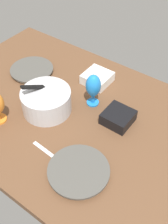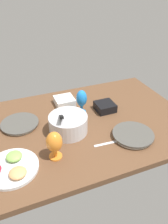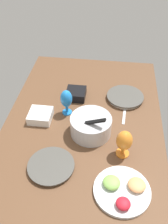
% 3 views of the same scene
% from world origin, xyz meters
% --- Properties ---
extents(ground_plane, '(1.60, 1.04, 0.04)m').
position_xyz_m(ground_plane, '(0.00, 0.00, -0.02)').
color(ground_plane, brown).
extents(dinner_plate_left, '(0.27, 0.27, 0.03)m').
position_xyz_m(dinner_plate_left, '(-0.27, 0.27, 0.02)').
color(dinner_plate_left, silver).
rests_on(dinner_plate_left, ground_plane).
extents(dinner_plate_right, '(0.26, 0.26, 0.02)m').
position_xyz_m(dinner_plate_right, '(0.39, -0.13, 0.01)').
color(dinner_plate_right, silver).
rests_on(dinner_plate_right, ground_plane).
extents(mixing_bowl, '(0.26, 0.26, 0.19)m').
position_xyz_m(mixing_bowl, '(0.10, 0.06, 0.07)').
color(mixing_bowl, silver).
rests_on(mixing_bowl, ground_plane).
extents(fruit_platter, '(0.30, 0.30, 0.05)m').
position_xyz_m(fruit_platter, '(0.50, 0.26, 0.02)').
color(fruit_platter, silver).
rests_on(fruit_platter, ground_plane).
extents(hurricane_glass_blue, '(0.08, 0.08, 0.19)m').
position_xyz_m(hurricane_glass_blue, '(-0.07, -0.12, 0.12)').
color(hurricane_glass_blue, '#2082E1').
rests_on(hurricane_glass_blue, ground_plane).
extents(hurricane_glass_orange, '(0.09, 0.09, 0.18)m').
position_xyz_m(hurricane_glass_orange, '(0.25, 0.26, 0.11)').
color(hurricane_glass_orange, orange).
rests_on(hurricane_glass_orange, ground_plane).
extents(square_bowl_black, '(0.14, 0.14, 0.06)m').
position_xyz_m(square_bowl_black, '(-0.25, -0.09, 0.03)').
color(square_bowl_black, black).
rests_on(square_bowl_black, ground_plane).
extents(square_bowl_white, '(0.15, 0.15, 0.06)m').
position_xyz_m(square_bowl_white, '(0.02, -0.29, 0.03)').
color(square_bowl_white, white).
rests_on(square_bowl_white, ground_plane).
extents(fork_by_left_plate, '(0.18, 0.03, 0.01)m').
position_xyz_m(fork_by_left_plate, '(-0.09, 0.27, 0.00)').
color(fork_by_left_plate, silver).
rests_on(fork_by_left_plate, ground_plane).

